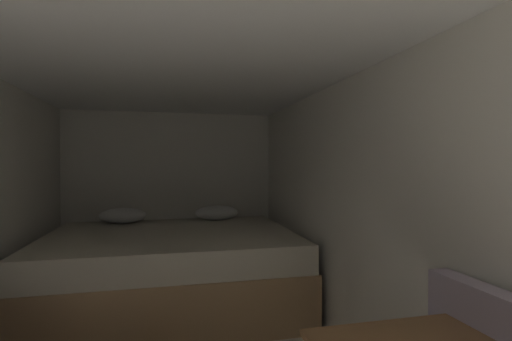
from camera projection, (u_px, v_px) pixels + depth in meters
The scene contains 4 objects.
wall_back at pixel (171, 195), 4.67m from camera, with size 2.62×0.05×2.06m, color silver.
wall_right at pixel (364, 220), 2.59m from camera, with size 0.05×4.84×2.06m, color silver.
ceiling_slab at pixel (174, 55), 2.27m from camera, with size 2.62×4.84×0.05m, color white.
bed at pixel (172, 268), 3.72m from camera, with size 2.40×1.85×0.92m.
Camera 1 is at (-0.04, -0.47, 1.41)m, focal length 26.21 mm.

